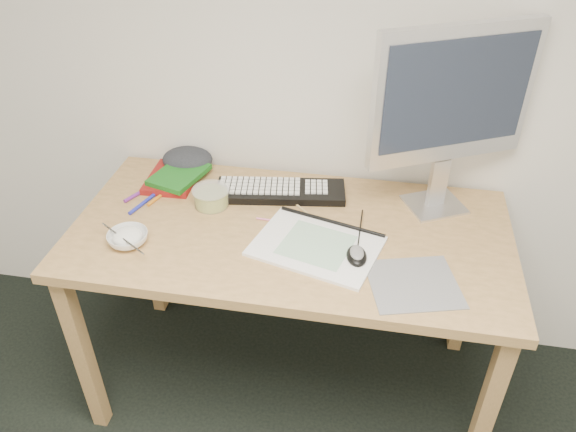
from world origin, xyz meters
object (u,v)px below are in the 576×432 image
(sketchpad, at_px, (316,246))
(rice_bowl, at_px, (128,239))
(desk, at_px, (290,249))
(keyboard, at_px, (281,191))
(monitor, at_px, (453,100))

(sketchpad, bearing_deg, rice_bowl, -156.27)
(desk, distance_m, rice_bowl, 0.51)
(keyboard, bearing_deg, desk, -78.69)
(desk, bearing_deg, monitor, 25.63)
(desk, bearing_deg, keyboard, 109.57)
(desk, bearing_deg, sketchpad, -39.18)
(keyboard, bearing_deg, monitor, -5.42)
(keyboard, height_order, monitor, monitor)
(monitor, distance_m, rice_bowl, 1.07)
(desk, distance_m, monitor, 0.69)
(monitor, bearing_deg, desk, 178.61)
(keyboard, bearing_deg, sketchpad, -67.10)
(sketchpad, xyz_separation_m, monitor, (0.36, 0.30, 0.38))
(desk, relative_size, sketchpad, 3.77)
(sketchpad, distance_m, monitor, 0.60)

